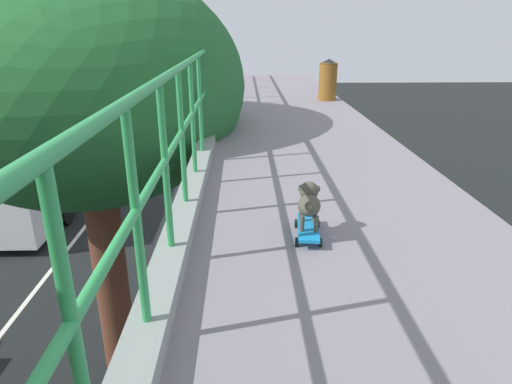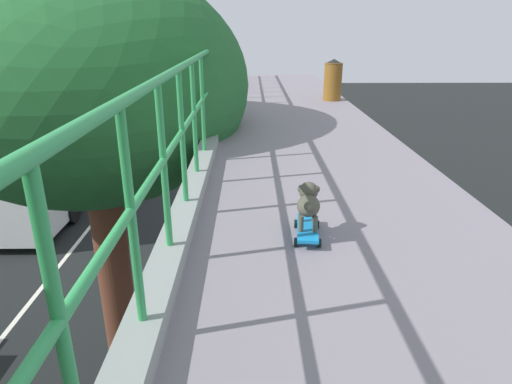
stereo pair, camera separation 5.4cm
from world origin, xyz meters
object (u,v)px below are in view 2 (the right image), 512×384
Objects in this scene: litter_bin at (333,79)px; city_bus at (70,155)px; small_dog at (308,202)px; toy_skateboard at (307,228)px.

city_bus is at bearing 135.63° from litter_bin.
small_dog is at bearing -101.48° from litter_bin.
city_bus is at bearing 117.95° from toy_skateboard.
litter_bin reaches higher than city_bus.
city_bus is at bearing 117.99° from small_dog.
toy_skateboard is 6.59m from litter_bin.
city_bus is 24.07× the size of toy_skateboard.
small_dog is (0.00, 0.02, 0.21)m from toy_skateboard.
small_dog reaches higher than toy_skateboard.
small_dog reaches higher than city_bus.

